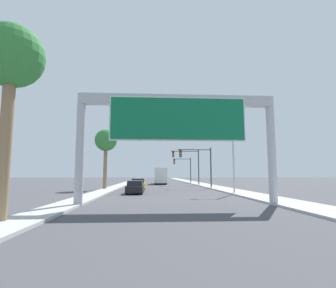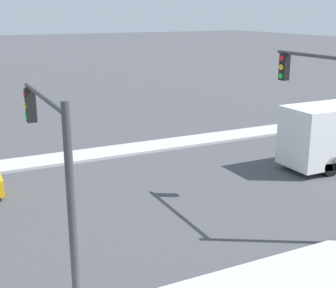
# 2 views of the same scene
# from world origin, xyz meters

# --- Properties ---
(sidewalk_right) EXTENTS (3.00, 120.00, 0.15)m
(sidewalk_right) POSITION_xyz_m (7.75, 60.00, 0.07)
(sidewalk_right) COLOR #B4B4B4
(sidewalk_right) RESTS_ON ground
(median_strip_left) EXTENTS (2.00, 120.00, 0.15)m
(median_strip_left) POSITION_xyz_m (-7.25, 60.00, 0.07)
(median_strip_left) COLOR #B4B4B4
(median_strip_left) RESTS_ON ground
(sign_gantry) EXTENTS (13.45, 0.73, 7.42)m
(sign_gantry) POSITION_xyz_m (0.00, 17.87, 5.61)
(sign_gantry) COLOR #B2B2B7
(sign_gantry) RESTS_ON ground
(car_mid_right) EXTENTS (1.73, 4.74, 1.48)m
(car_mid_right) POSITION_xyz_m (-3.50, 35.06, 0.70)
(car_mid_right) COLOR gold
(car_mid_right) RESTS_ON ground
(car_far_right) EXTENTS (1.72, 4.72, 1.37)m
(car_far_right) POSITION_xyz_m (-3.50, 29.02, 0.65)
(car_far_right) COLOR black
(car_far_right) RESTS_ON ground
(truck_box_primary) EXTENTS (2.37, 8.79, 3.25)m
(truck_box_primary) POSITION_xyz_m (0.00, 54.58, 1.65)
(truck_box_primary) COLOR navy
(truck_box_primary) RESTS_ON ground
(traffic_light_near_intersection) EXTENTS (4.88, 0.32, 5.85)m
(traffic_light_near_intersection) POSITION_xyz_m (5.14, 38.00, 4.00)
(traffic_light_near_intersection) COLOR #3D3D3F
(traffic_light_near_intersection) RESTS_ON ground
(traffic_light_mid_block) EXTENTS (5.14, 0.32, 6.48)m
(traffic_light_mid_block) POSITION_xyz_m (5.14, 48.00, 4.41)
(traffic_light_mid_block) COLOR #3D3D3F
(traffic_light_mid_block) RESTS_ON ground
(traffic_light_far_intersection) EXTENTS (4.02, 0.32, 5.62)m
(traffic_light_far_intersection) POSITION_xyz_m (5.43, 58.00, 3.79)
(traffic_light_far_intersection) COLOR #3D3D3F
(traffic_light_far_intersection) RESTS_ON ground
(palm_tree_foreground) EXTENTS (2.83, 2.83, 8.71)m
(palm_tree_foreground) POSITION_xyz_m (-7.99, 12.12, 7.01)
(palm_tree_foreground) COLOR #8C704C
(palm_tree_foreground) RESTS_ON ground
(palm_tree_background) EXTENTS (2.96, 2.96, 8.07)m
(palm_tree_background) POSITION_xyz_m (-7.96, 36.01, 6.41)
(palm_tree_background) COLOR #8C704C
(palm_tree_background) RESTS_ON ground
(street_lamp_right) EXTENTS (2.21, 0.28, 8.06)m
(street_lamp_right) POSITION_xyz_m (6.58, 27.73, 4.74)
(street_lamp_right) COLOR #B2B2B7
(street_lamp_right) RESTS_ON ground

